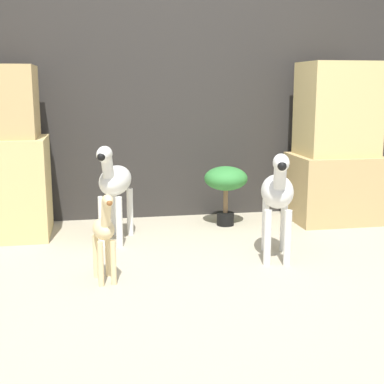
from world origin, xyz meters
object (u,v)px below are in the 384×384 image
Objects in this scene: zebra_right at (278,194)px; potted_palm_front at (226,182)px; giraffe_figurine at (104,232)px; zebra_left at (114,182)px.

zebra_right is 0.88m from potted_palm_front.
potted_palm_front is at bearing 48.40° from giraffe_figurine.
zebra_left is at bearing 149.53° from zebra_right.
zebra_right is at bearing 11.30° from giraffe_figurine.
zebra_left is 0.81m from giraffe_figurine.
zebra_right is 1.50× the size of potted_palm_front.
zebra_left is 1.33× the size of giraffe_figurine.
giraffe_figurine is at bearing -96.69° from zebra_left.
giraffe_figurine is (-0.09, -0.79, -0.13)m from zebra_left.
zebra_right reaches higher than giraffe_figurine.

